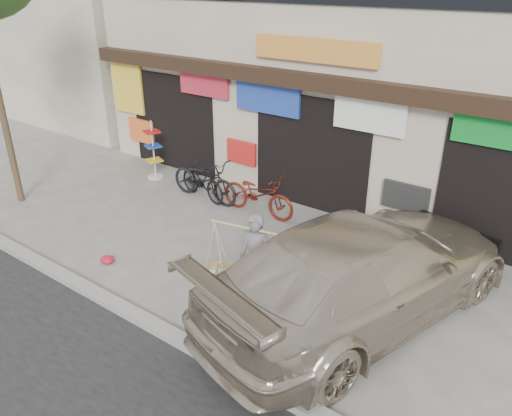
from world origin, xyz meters
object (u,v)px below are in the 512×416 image
Objects in this scene: suv at (364,270)px; display_rack at (154,155)px; bike_1 at (202,180)px; bike_2 at (258,194)px; bike_0 at (204,179)px; street_vendor at (256,262)px.

suv is 7.65m from display_rack.
bike_2 is (1.66, 0.11, 0.01)m from bike_1.
bike_0 is at bearing -74.63° from bike_1.
street_vendor reaches higher than display_rack.
bike_1 is (-3.64, 2.68, -0.25)m from street_vendor.
bike_0 is (-3.56, 2.69, -0.21)m from street_vendor.
bike_1 is at bearing 95.54° from bike_0.
bike_2 is (-1.98, 2.79, -0.24)m from street_vendor.
bike_0 is at bearing -7.77° from display_rack.
display_rack is (-3.68, 0.18, 0.14)m from bike_2.
display_rack is at bearing 85.96° from bike_2.
bike_1 is 2.05m from display_rack.
suv reaches higher than street_vendor.
bike_0 is at bearing 131.75° from street_vendor.
display_rack is at bearing -1.76° from suv.
bike_1 is 1.02× the size of display_rack.
street_vendor is 1.20× the size of bike_1.
suv reaches higher than display_rack.
bike_1 is 5.65m from suv.
bike_0 reaches higher than bike_1.
bike_1 is at bearing -5.01° from suv.
bike_0 is 0.32× the size of suv.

